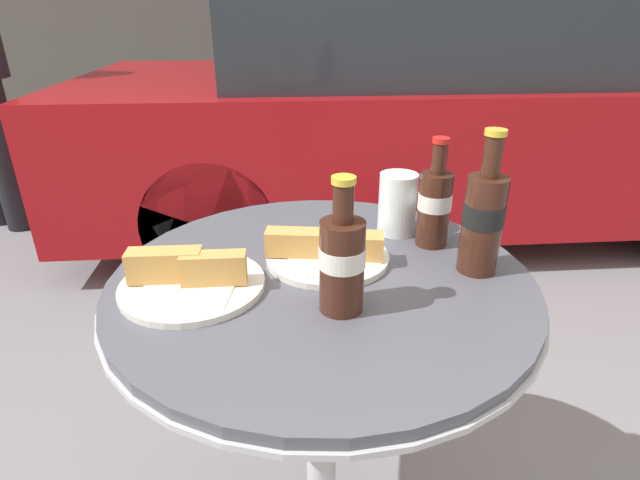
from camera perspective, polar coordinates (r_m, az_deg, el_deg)
The scene contains 8 objects.
bistro_table at distance 0.97m, azimuth 0.18°, elevation -10.83°, with size 0.77×0.77×0.77m.
cola_bottle_left at distance 0.91m, azimuth 18.14°, elevation 2.36°, with size 0.07×0.07×0.26m.
cola_bottle_right at distance 0.76m, azimuth 2.53°, elevation -2.32°, with size 0.07×0.07×0.22m.
cola_bottle_center at distance 1.00m, azimuth 12.95°, elevation 4.00°, with size 0.07×0.07×0.22m.
drinking_glass at distance 1.05m, azimuth 8.82°, elevation 3.84°, with size 0.08×0.08×0.13m.
lunch_plate_near at distance 0.93m, azimuth 0.80°, elevation -1.32°, with size 0.23×0.23×0.06m.
lunch_plate_far at distance 0.87m, azimuth -14.62°, elevation -4.22°, with size 0.24×0.24×0.07m.
parked_car at distance 3.11m, azimuth 11.69°, elevation 14.30°, with size 3.98×1.75×1.38m.
Camera 1 is at (-0.07, -0.78, 1.20)m, focal length 28.00 mm.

